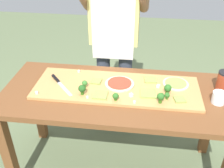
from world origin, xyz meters
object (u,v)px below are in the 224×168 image
Objects in this scene: pizza_slice_near_left at (180,99)px; cheese_crumble_e at (134,102)px; cheese_crumble_a at (158,86)px; broccoli_floret_front_right at (167,95)px; pizza_slice_far_right at (148,93)px; broccoli_floret_center_left at (168,88)px; pizza_slice_center at (100,95)px; broccoli_floret_center_right at (82,89)px; sauce_jar at (224,81)px; pizza_whole_pesto_green at (176,84)px; chefs_knife at (59,82)px; broccoli_floret_back_left at (161,97)px; cheese_crumble_d at (131,95)px; prep_table at (117,105)px; broccoli_floret_back_right at (116,96)px; cheese_crumble_c at (79,71)px; cheese_crumble_b at (87,97)px; cook_center at (114,31)px; cheese_crumble_f at (37,93)px; flour_cup at (219,98)px; broccoli_floret_front_mid at (85,83)px; pizza_slice_far_left at (96,81)px; pizza_whole_tomato_red at (120,84)px; pizza_slice_near_right at (150,80)px.

pizza_slice_near_left is 0.30m from cheese_crumble_e.
broccoli_floret_front_right is at bearing -68.40° from cheese_crumble_a.
broccoli_floret_center_left is (0.13, 0.03, 0.03)m from pizza_slice_far_right.
pizza_slice_center is 0.41m from cheese_crumble_a.
broccoli_floret_center_right reaches higher than pizza_slice_near_left.
broccoli_floret_front_right is at bearing -154.99° from sauce_jar.
broccoli_floret_front_right reaches higher than pizza_whole_pesto_green.
chefs_knife is 0.85m from pizza_slice_near_left.
broccoli_floret_back_left reaches higher than cheese_crumble_d.
prep_table is at bearing 172.58° from pizza_slice_far_right.
broccoli_floret_back_right reaches higher than cheese_crumble_c.
pizza_slice_near_left is 0.60m from cheese_crumble_b.
cook_center reaches higher than pizza_slice_center.
cheese_crumble_e is at bearing -157.06° from sauce_jar.
pizza_slice_far_right is 0.14m from cheese_crumble_e.
cheese_crumble_b is 0.35m from cheese_crumble_f.
pizza_slice_far_right reaches higher than prep_table.
pizza_slice_center is 6.46× the size of cheese_crumble_e.
broccoli_floret_front_right is (0.44, 0.02, 0.02)m from pizza_slice_center.
flour_cup is (0.45, -0.01, 0.01)m from pizza_slice_far_right.
broccoli_floret_front_mid is 0.89m from flour_cup.
broccoli_floret_center_right is at bearing -176.93° from flour_cup.
broccoli_floret_center_left reaches higher than cheese_crumble_d.
cheese_crumble_e is (0.29, -0.22, 0.00)m from pizza_slice_far_left.
broccoli_floret_back_left is (-0.05, -0.11, 0.01)m from broccoli_floret_center_left.
broccoli_floret_front_mid is at bearing 109.03° from cheese_crumble_b.
pizza_slice_near_right is (0.22, 0.08, -0.00)m from pizza_whole_tomato_red.
cheese_crumble_b is at bearing -97.75° from cook_center.
prep_table is 0.23m from cheese_crumble_e.
cheese_crumble_b is (-0.52, -0.12, -0.03)m from broccoli_floret_center_left.
pizza_slice_far_right is 0.21m from pizza_slice_near_left.
broccoli_floret_center_left is (0.50, -0.08, 0.03)m from pizza_slice_far_left.
pizza_slice_far_right is at bearing 52.07° from cheese_crumble_e.
broccoli_floret_front_mid is at bearing -163.73° from pizza_whole_tomato_red.
cheese_crumble_b reaches higher than pizza_slice_near_right.
cheese_crumble_b is at bearing -33.34° from chefs_knife.
pizza_slice_far_right is at bearing 20.78° from cheese_crumble_d.
broccoli_floret_center_left is (-0.07, -0.12, 0.03)m from pizza_whole_pesto_green.
broccoli_floret_front_right is (-0.08, 0.00, 0.02)m from pizza_slice_near_left.
broccoli_floret_back_right is (-0.41, -0.05, 0.03)m from pizza_slice_near_left.
broccoli_floret_back_right reaches higher than cheese_crumble_f.
cheese_crumble_e is (0.35, -0.14, -0.03)m from broccoli_floret_front_mid.
pizza_slice_center is 6.70× the size of cheese_crumble_b.
broccoli_floret_front_mid is 0.75× the size of broccoli_floret_back_left.
broccoli_floret_back_left is at bearing 8.50° from cheese_crumble_e.
chefs_knife is at bearing 149.06° from broccoli_floret_center_right.
broccoli_floret_back_right is 2.48× the size of cheese_crumble_d.
cheese_crumble_b is 0.16× the size of flour_cup.
pizza_slice_far_right is (0.20, -0.10, -0.00)m from pizza_whole_tomato_red.
broccoli_floret_center_left is (0.57, 0.09, -0.00)m from broccoli_floret_center_right.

